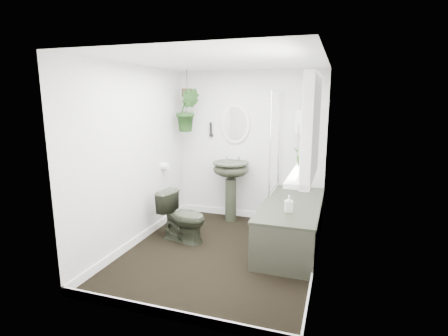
% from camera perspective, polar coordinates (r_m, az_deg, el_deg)
% --- Properties ---
extents(floor, '(2.30, 2.80, 0.02)m').
position_cam_1_polar(floor, '(4.48, -0.62, -13.78)').
color(floor, black).
rests_on(floor, ground).
extents(ceiling, '(2.30, 2.80, 0.02)m').
position_cam_1_polar(ceiling, '(4.07, -0.70, 17.25)').
color(ceiling, white).
rests_on(ceiling, ground).
extents(wall_back, '(2.30, 0.02, 2.30)m').
position_cam_1_polar(wall_back, '(5.45, 4.19, 3.57)').
color(wall_back, silver).
rests_on(wall_back, ground).
extents(wall_front, '(2.30, 0.02, 2.30)m').
position_cam_1_polar(wall_front, '(2.86, -9.95, -4.03)').
color(wall_front, silver).
rests_on(wall_front, ground).
extents(wall_left, '(0.02, 2.80, 2.30)m').
position_cam_1_polar(wall_left, '(4.62, -14.39, 1.77)').
color(wall_left, silver).
rests_on(wall_left, ground).
extents(wall_right, '(0.02, 2.80, 2.30)m').
position_cam_1_polar(wall_right, '(3.90, 15.66, -0.07)').
color(wall_right, silver).
rests_on(wall_right, ground).
extents(skirting, '(2.30, 2.80, 0.10)m').
position_cam_1_polar(skirting, '(4.45, -0.63, -13.08)').
color(skirting, white).
rests_on(skirting, floor).
extents(bathtub, '(0.72, 1.72, 0.58)m').
position_cam_1_polar(bathtub, '(4.65, 10.92, -9.02)').
color(bathtub, '#272B1F').
rests_on(bathtub, floor).
extents(bath_screen, '(0.04, 0.72, 1.40)m').
position_cam_1_polar(bath_screen, '(4.93, 8.32, 4.14)').
color(bath_screen, silver).
rests_on(bath_screen, bathtub).
extents(shower_box, '(0.20, 0.10, 0.35)m').
position_cam_1_polar(shower_box, '(5.20, 12.70, 7.36)').
color(shower_box, white).
rests_on(shower_box, wall_back).
extents(oval_mirror, '(0.46, 0.03, 0.62)m').
position_cam_1_polar(oval_mirror, '(5.43, 1.84, 7.28)').
color(oval_mirror, beige).
rests_on(oval_mirror, wall_back).
extents(wall_sconce, '(0.04, 0.04, 0.22)m').
position_cam_1_polar(wall_sconce, '(5.56, -2.17, 6.34)').
color(wall_sconce, black).
rests_on(wall_sconce, wall_back).
extents(toilet_roll_holder, '(0.11, 0.11, 0.11)m').
position_cam_1_polar(toilet_roll_holder, '(5.23, -9.58, 0.31)').
color(toilet_roll_holder, white).
rests_on(toilet_roll_holder, wall_left).
extents(window_recess, '(0.08, 1.00, 0.90)m').
position_cam_1_polar(window_recess, '(3.14, 14.20, 6.49)').
color(window_recess, white).
rests_on(window_recess, wall_right).
extents(window_sill, '(0.18, 1.00, 0.04)m').
position_cam_1_polar(window_sill, '(3.21, 12.58, -0.92)').
color(window_sill, white).
rests_on(window_sill, wall_right).
extents(window_blinds, '(0.01, 0.86, 0.76)m').
position_cam_1_polar(window_blinds, '(3.15, 13.38, 6.54)').
color(window_blinds, white).
rests_on(window_blinds, wall_right).
extents(toilet, '(0.71, 0.49, 0.67)m').
position_cam_1_polar(toilet, '(4.74, -6.70, -7.89)').
color(toilet, '#272B1F').
rests_on(toilet, floor).
extents(pedestal_sink, '(0.57, 0.50, 0.94)m').
position_cam_1_polar(pedestal_sink, '(5.40, 1.11, -3.85)').
color(pedestal_sink, '#272B1F').
rests_on(pedestal_sink, floor).
extents(sill_plant, '(0.23, 0.20, 0.22)m').
position_cam_1_polar(sill_plant, '(3.48, 12.99, 2.25)').
color(sill_plant, black).
rests_on(sill_plant, window_sill).
extents(hanging_plant, '(0.43, 0.38, 0.64)m').
position_cam_1_polar(hanging_plant, '(5.37, -5.98, 9.35)').
color(hanging_plant, black).
rests_on(hanging_plant, ceiling).
extents(soap_bottle, '(0.11, 0.11, 0.20)m').
position_cam_1_polar(soap_bottle, '(4.18, 10.54, -5.73)').
color(soap_bottle, black).
rests_on(soap_bottle, bathtub).
extents(hanging_pot, '(0.16, 0.16, 0.12)m').
position_cam_1_polar(hanging_pot, '(5.37, -6.04, 12.14)').
color(hanging_pot, '#302517').
rests_on(hanging_pot, ceiling).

